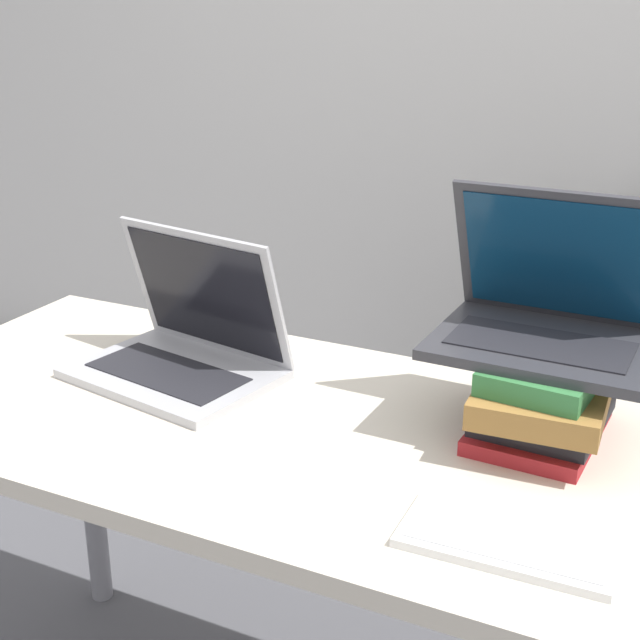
{
  "coord_description": "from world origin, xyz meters",
  "views": [
    {
      "loc": [
        0.54,
        -0.78,
        1.39
      ],
      "look_at": [
        0.0,
        0.33,
        0.93
      ],
      "focal_mm": 50.0,
      "sensor_mm": 36.0,
      "label": 1
    }
  ],
  "objects_px": {
    "laptop_left": "(184,346)",
    "wireless_keyboard": "(508,540)",
    "laptop_on_books": "(548,316)",
    "book_stack": "(545,397)"
  },
  "relations": [
    {
      "from": "laptop_left",
      "to": "book_stack",
      "type": "xyz_separation_m",
      "value": [
        0.62,
        0.04,
        0.02
      ]
    },
    {
      "from": "book_stack",
      "to": "wireless_keyboard",
      "type": "relative_size",
      "value": 1.06
    },
    {
      "from": "book_stack",
      "to": "laptop_on_books",
      "type": "xyz_separation_m",
      "value": [
        -0.01,
        0.04,
        0.12
      ]
    },
    {
      "from": "book_stack",
      "to": "wireless_keyboard",
      "type": "bearing_deg",
      "value": -84.7
    },
    {
      "from": "laptop_left",
      "to": "laptop_on_books",
      "type": "height_order",
      "value": "laptop_on_books"
    },
    {
      "from": "book_stack",
      "to": "wireless_keyboard",
      "type": "distance_m",
      "value": 0.31
    },
    {
      "from": "laptop_left",
      "to": "wireless_keyboard",
      "type": "distance_m",
      "value": 0.7
    },
    {
      "from": "laptop_left",
      "to": "wireless_keyboard",
      "type": "height_order",
      "value": "laptop_left"
    },
    {
      "from": "book_stack",
      "to": "wireless_keyboard",
      "type": "xyz_separation_m",
      "value": [
        0.03,
        -0.3,
        -0.06
      ]
    },
    {
      "from": "laptop_left",
      "to": "laptop_on_books",
      "type": "relative_size",
      "value": 1.18
    }
  ]
}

